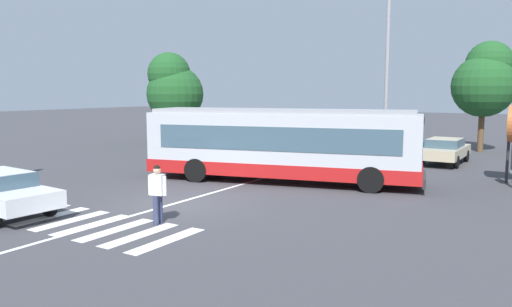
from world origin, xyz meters
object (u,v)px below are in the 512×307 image
Objects in this scene: parked_car_red at (271,139)px; parked_car_champagne at (445,149)px; parked_car_silver at (350,143)px; twin_arm_street_lamp at (388,42)px; parked_car_white at (304,141)px; parked_car_teal at (396,146)px; background_tree_left at (173,88)px; city_transit_bus at (281,144)px; background_tree_right at (485,80)px; pedestrian_crossing_street at (157,191)px.

parked_car_red and parked_car_champagne have the same top height.
parked_car_silver is 6.70m from twin_arm_street_lamp.
parked_car_white is 8.22m from twin_arm_street_lamp.
parked_car_champagne is (8.22, 0.07, 0.00)m from parked_car_white.
parked_car_teal is 0.70× the size of background_tree_left.
twin_arm_street_lamp is 16.20m from background_tree_left.
city_transit_bus is at bearing -102.49° from parked_car_teal.
parked_car_red is 2.54m from parked_car_white.
parked_car_silver is 2.69m from parked_car_teal.
twin_arm_street_lamp is 9.81m from background_tree_right.
city_transit_bus is 6.85× the size of pedestrian_crossing_street.
twin_arm_street_lamp is 1.51× the size of background_tree_right.
city_transit_bus reaches higher than parked_car_red.
twin_arm_street_lamp is (2.26, 6.85, 4.67)m from city_transit_bus.
parked_car_teal is at bearing 0.49° from parked_car_red.
background_tree_left is (-13.91, 16.68, 3.05)m from pedestrian_crossing_street.
background_tree_right is at bearing 36.79° from parked_car_white.
twin_arm_street_lamp reaches higher than parked_car_teal.
twin_arm_street_lamp reaches higher than city_transit_bus.
pedestrian_crossing_street is at bearing -96.11° from parked_car_teal.
background_tree_left is at bearing 129.81° from pedestrian_crossing_street.
background_tree_right is at bearing 69.36° from twin_arm_street_lamp.
city_transit_bus is 9.73m from parked_car_white.
parked_car_red and parked_car_white have the same top height.
city_transit_bus is at bearing -33.06° from background_tree_left.
pedestrian_crossing_street is at bearing -70.17° from parked_car_red.
parked_car_silver is (2.86, 0.37, 0.00)m from parked_car_white.
city_transit_bus is 1.13× the size of twin_arm_street_lamp.
city_transit_bus reaches higher than parked_car_white.
parked_car_champagne is at bearing 42.30° from twin_arm_street_lamp.
parked_car_white is (2.51, -0.36, 0.00)m from parked_car_red.
background_tree_left reaches higher than parked_car_silver.
background_tree_right is (6.24, 6.44, 3.74)m from parked_car_silver.
background_tree_right is (9.10, 6.81, 3.74)m from parked_car_white.
background_tree_left is at bearing -160.10° from background_tree_right.
city_transit_bus is at bearing -86.46° from parked_car_silver.
parked_car_red is at bearing -179.88° from parked_car_silver.
background_tree_right is (3.40, 9.03, -1.75)m from twin_arm_street_lamp.
parked_car_silver is at bearing 137.57° from twin_arm_street_lamp.
parked_car_teal is 0.44× the size of twin_arm_street_lamp.
background_tree_right is at bearing 70.39° from city_transit_bus.
twin_arm_street_lamp is (5.70, -2.22, 5.49)m from parked_car_white.
background_tree_left is 0.94× the size of background_tree_right.
twin_arm_street_lamp is at bearing -21.27° from parked_car_white.
pedestrian_crossing_street is 0.38× the size of parked_car_teal.
parked_car_teal and parked_car_champagne have the same top height.
parked_car_red is 1.02× the size of parked_car_champagne.
background_tree_left is (-7.69, -0.54, 3.25)m from parked_car_red.
twin_arm_street_lamp reaches higher than parked_car_white.
parked_car_red is 0.66× the size of background_tree_right.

